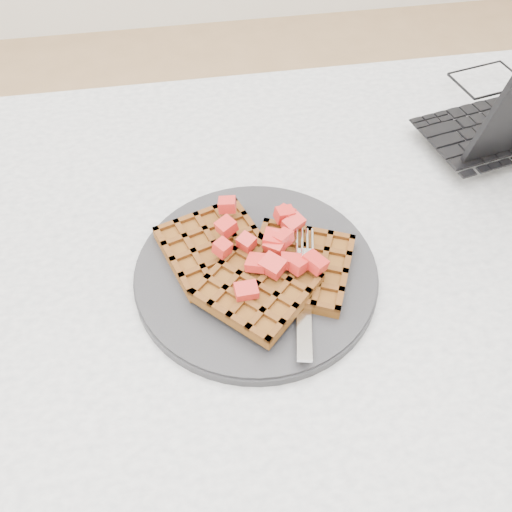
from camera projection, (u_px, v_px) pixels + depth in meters
name	position (u px, v px, depth m)	size (l,w,h in m)	color
ground	(271.00, 467.00, 1.29)	(4.00, 4.00, 0.00)	tan
table	(281.00, 306.00, 0.80)	(1.20, 0.80, 0.75)	silver
plate	(256.00, 273.00, 0.68)	(0.29, 0.29, 0.02)	#252527
waffles	(257.00, 265.00, 0.66)	(0.24, 0.22, 0.03)	brown
strawberry_pile	(256.00, 248.00, 0.64)	(0.15, 0.15, 0.02)	#AA0F0E
fork	(304.00, 288.00, 0.65)	(0.02, 0.18, 0.02)	silver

